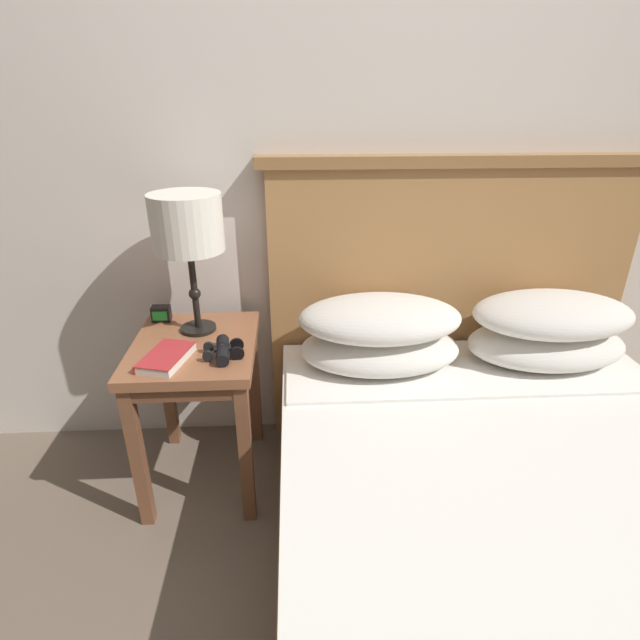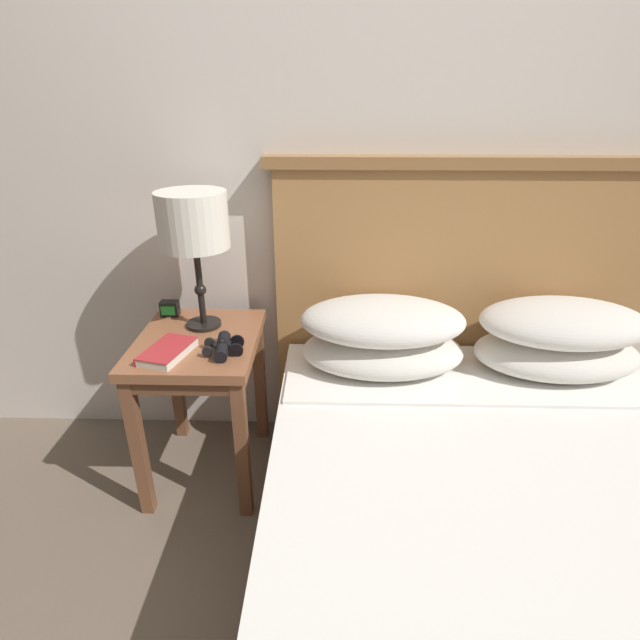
% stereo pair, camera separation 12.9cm
% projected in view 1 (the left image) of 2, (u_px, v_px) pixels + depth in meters
% --- Properties ---
extents(wall_back, '(8.00, 0.06, 2.60)m').
position_uv_depth(wall_back, '(364.00, 127.00, 1.84)').
color(wall_back, silver).
rests_on(wall_back, ground_plane).
extents(nightstand, '(0.44, 0.53, 0.61)m').
position_uv_depth(nightstand, '(196.00, 366.00, 1.82)').
color(nightstand, brown).
rests_on(nightstand, ground_plane).
extents(bed, '(1.54, 1.82, 1.21)m').
position_uv_depth(bed, '(507.00, 496.00, 1.52)').
color(bed, brown).
rests_on(bed, ground_plane).
extents(table_lamp, '(0.25, 0.25, 0.51)m').
position_uv_depth(table_lamp, '(187.00, 226.00, 1.71)').
color(table_lamp, black).
rests_on(table_lamp, nightstand).
extents(book_on_nightstand, '(0.17, 0.23, 0.03)m').
position_uv_depth(book_on_nightstand, '(166.00, 358.00, 1.65)').
color(book_on_nightstand, silver).
rests_on(book_on_nightstand, nightstand).
extents(binoculars_pair, '(0.15, 0.16, 0.05)m').
position_uv_depth(binoculars_pair, '(223.00, 350.00, 1.68)').
color(binoculars_pair, black).
rests_on(binoculars_pair, nightstand).
extents(alarm_clock, '(0.07, 0.05, 0.06)m').
position_uv_depth(alarm_clock, '(161.00, 314.00, 1.94)').
color(alarm_clock, black).
rests_on(alarm_clock, nightstand).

